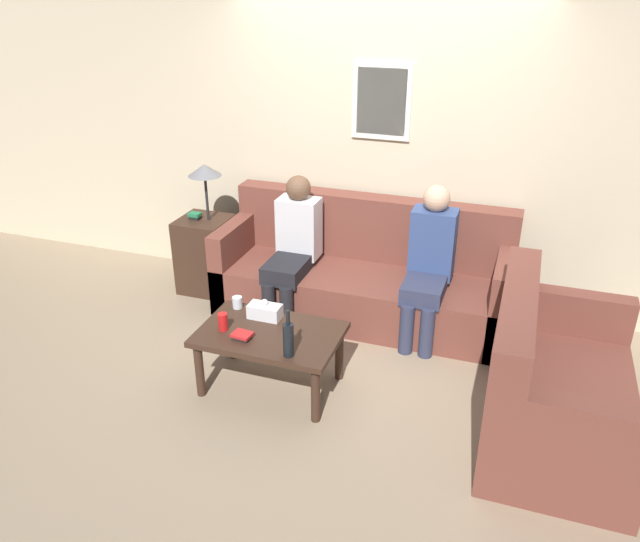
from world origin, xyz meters
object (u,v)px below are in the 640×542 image
Objects in this scene: couch_main at (363,277)px; coffee_table at (270,340)px; person_right at (429,260)px; couch_side at (550,390)px; wine_bottle at (288,339)px; drinking_glass at (237,302)px; person_left at (293,244)px.

coffee_table is (-0.31, -1.25, 0.06)m from couch_main.
person_right is (0.87, 1.09, 0.26)m from coffee_table.
couch_side is at bearing 3.60° from coffee_table.
wine_bottle is 1.46m from person_right.
wine_bottle is 0.27× the size of person_right.
drinking_glass reaches higher than coffee_table.
couch_main is 1.72× the size of couch_side.
coffee_table is 2.94× the size of wine_bottle.
person_right is at bearing 44.10° from couch_side.
coffee_table is (-1.81, -0.11, 0.05)m from couch_side.
couch_main is at bearing 16.38° from person_left.
couch_side is 16.34× the size of drinking_glass.
couch_main reaches higher than wine_bottle.
person_left reaches higher than coffee_table.
person_right is at bearing 64.00° from wine_bottle.
coffee_table is at bearing -77.04° from person_left.
person_left is (-0.48, 1.31, 0.05)m from wine_bottle.
couch_side is at bearing -36.96° from couch_main.
couch_main reaches higher than coffee_table.
person_left reaches higher than drinking_glass.
person_left reaches higher than couch_main.
person_left reaches higher than couch_side.
couch_side is at bearing -3.14° from drinking_glass.
couch_main is 2.51× the size of coffee_table.
couch_main reaches higher than drinking_glass.
couch_main is 1.88m from couch_side.
coffee_table is 0.83× the size of person_left.
drinking_glass is (-0.58, 0.46, -0.08)m from wine_bottle.
wine_bottle is 0.28× the size of person_left.
wine_bottle is (0.23, -0.22, 0.19)m from coffee_table.
coffee_table is 0.37m from wine_bottle.
couch_side reaches higher than wine_bottle.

